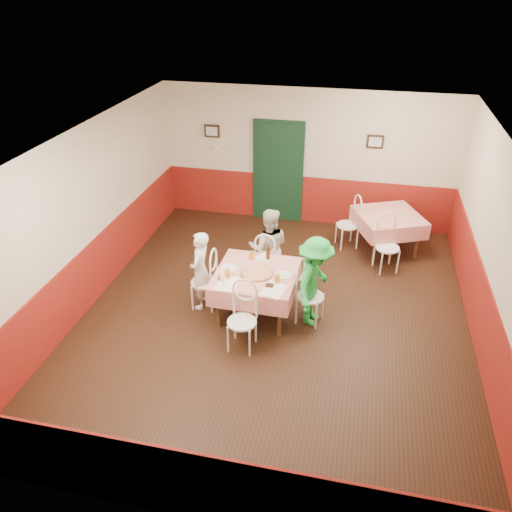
% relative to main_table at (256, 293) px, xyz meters
% --- Properties ---
extents(floor, '(7.00, 7.00, 0.00)m').
position_rel_main_table_xyz_m(floor, '(0.31, 0.00, -0.38)').
color(floor, black).
rests_on(floor, ground).
extents(ceiling, '(7.00, 7.00, 0.00)m').
position_rel_main_table_xyz_m(ceiling, '(0.31, 0.00, 2.42)').
color(ceiling, white).
rests_on(ceiling, back_wall).
extents(back_wall, '(6.00, 0.10, 2.80)m').
position_rel_main_table_xyz_m(back_wall, '(0.31, 3.50, 1.02)').
color(back_wall, beige).
rests_on(back_wall, ground).
extents(front_wall, '(6.00, 0.10, 2.80)m').
position_rel_main_table_xyz_m(front_wall, '(0.31, -3.50, 1.02)').
color(front_wall, beige).
rests_on(front_wall, ground).
extents(left_wall, '(0.10, 7.00, 2.80)m').
position_rel_main_table_xyz_m(left_wall, '(-2.69, 0.00, 1.02)').
color(left_wall, beige).
rests_on(left_wall, ground).
extents(right_wall, '(0.10, 7.00, 2.80)m').
position_rel_main_table_xyz_m(right_wall, '(3.31, 0.00, 1.02)').
color(right_wall, beige).
rests_on(right_wall, ground).
extents(wainscot_back, '(6.00, 0.03, 1.00)m').
position_rel_main_table_xyz_m(wainscot_back, '(0.31, 3.49, 0.12)').
color(wainscot_back, maroon).
rests_on(wainscot_back, ground).
extents(wainscot_front, '(6.00, 0.03, 1.00)m').
position_rel_main_table_xyz_m(wainscot_front, '(0.31, -3.48, 0.12)').
color(wainscot_front, maroon).
rests_on(wainscot_front, ground).
extents(wainscot_left, '(0.03, 7.00, 1.00)m').
position_rel_main_table_xyz_m(wainscot_left, '(-2.68, 0.00, 0.12)').
color(wainscot_left, maroon).
rests_on(wainscot_left, ground).
extents(wainscot_right, '(0.03, 7.00, 1.00)m').
position_rel_main_table_xyz_m(wainscot_right, '(3.29, 0.00, 0.12)').
color(wainscot_right, maroon).
rests_on(wainscot_right, ground).
extents(door, '(0.96, 0.06, 2.10)m').
position_rel_main_table_xyz_m(door, '(-0.29, 3.45, 0.68)').
color(door, black).
rests_on(door, ground).
extents(picture_left, '(0.32, 0.03, 0.26)m').
position_rel_main_table_xyz_m(picture_left, '(-1.69, 3.45, 1.48)').
color(picture_left, black).
rests_on(picture_left, back_wall).
extents(picture_right, '(0.32, 0.03, 0.26)m').
position_rel_main_table_xyz_m(picture_right, '(1.61, 3.45, 1.48)').
color(picture_right, black).
rests_on(picture_right, back_wall).
extents(thermostat, '(0.10, 0.03, 0.10)m').
position_rel_main_table_xyz_m(thermostat, '(-1.59, 3.45, 1.12)').
color(thermostat, white).
rests_on(thermostat, back_wall).
extents(main_table, '(1.24, 1.24, 0.77)m').
position_rel_main_table_xyz_m(main_table, '(0.00, 0.00, 0.00)').
color(main_table, red).
rests_on(main_table, ground).
extents(second_table, '(1.48, 1.48, 0.77)m').
position_rel_main_table_xyz_m(second_table, '(2.01, 2.54, 0.00)').
color(second_table, red).
rests_on(second_table, ground).
extents(chair_left, '(0.42, 0.42, 0.90)m').
position_rel_main_table_xyz_m(chair_left, '(-0.85, 0.02, 0.08)').
color(chair_left, white).
rests_on(chair_left, ground).
extents(chair_right, '(0.50, 0.50, 0.90)m').
position_rel_main_table_xyz_m(chair_right, '(0.85, -0.02, 0.08)').
color(chair_right, white).
rests_on(chair_right, ground).
extents(chair_far, '(0.46, 0.46, 0.90)m').
position_rel_main_table_xyz_m(chair_far, '(0.02, 0.85, 0.08)').
color(chair_far, white).
rests_on(chair_far, ground).
extents(chair_near, '(0.44, 0.44, 0.90)m').
position_rel_main_table_xyz_m(chair_near, '(-0.02, -0.85, 0.08)').
color(chair_near, white).
rests_on(chair_near, ground).
extents(chair_second_a, '(0.55, 0.55, 0.90)m').
position_rel_main_table_xyz_m(chair_second_a, '(1.26, 2.54, 0.08)').
color(chair_second_a, white).
rests_on(chair_second_a, ground).
extents(chair_second_b, '(0.55, 0.55, 0.90)m').
position_rel_main_table_xyz_m(chair_second_b, '(2.01, 1.79, 0.08)').
color(chair_second_b, white).
rests_on(chair_second_b, ground).
extents(pizza, '(0.48, 0.48, 0.03)m').
position_rel_main_table_xyz_m(pizza, '(0.02, -0.03, 0.40)').
color(pizza, '#B74723').
rests_on(pizza, main_table).
extents(plate_left, '(0.26, 0.26, 0.01)m').
position_rel_main_table_xyz_m(plate_left, '(-0.43, 0.03, 0.39)').
color(plate_left, white).
rests_on(plate_left, main_table).
extents(plate_right, '(0.26, 0.26, 0.01)m').
position_rel_main_table_xyz_m(plate_right, '(0.43, 0.01, 0.39)').
color(plate_right, white).
rests_on(plate_right, main_table).
extents(plate_far, '(0.26, 0.26, 0.01)m').
position_rel_main_table_xyz_m(plate_far, '(0.03, 0.44, 0.39)').
color(plate_far, white).
rests_on(plate_far, main_table).
extents(glass_a, '(0.08, 0.08, 0.14)m').
position_rel_main_table_xyz_m(glass_a, '(-0.38, -0.24, 0.45)').
color(glass_a, '#BF7219').
rests_on(glass_a, main_table).
extents(glass_b, '(0.07, 0.07, 0.13)m').
position_rel_main_table_xyz_m(glass_b, '(0.36, -0.20, 0.45)').
color(glass_b, '#BF7219').
rests_on(glass_b, main_table).
extents(glass_c, '(0.07, 0.07, 0.12)m').
position_rel_main_table_xyz_m(glass_c, '(-0.16, 0.40, 0.45)').
color(glass_c, '#BF7219').
rests_on(glass_c, main_table).
extents(beer_bottle, '(0.07, 0.07, 0.24)m').
position_rel_main_table_xyz_m(beer_bottle, '(0.10, 0.42, 0.51)').
color(beer_bottle, '#381C0A').
rests_on(beer_bottle, main_table).
extents(shaker_a, '(0.04, 0.04, 0.09)m').
position_rel_main_table_xyz_m(shaker_a, '(-0.43, -0.39, 0.43)').
color(shaker_a, silver).
rests_on(shaker_a, main_table).
extents(shaker_b, '(0.04, 0.04, 0.09)m').
position_rel_main_table_xyz_m(shaker_b, '(-0.40, -0.45, 0.43)').
color(shaker_b, silver).
rests_on(shaker_b, main_table).
extents(shaker_c, '(0.04, 0.04, 0.09)m').
position_rel_main_table_xyz_m(shaker_c, '(-0.49, -0.34, 0.43)').
color(shaker_c, '#B23319').
rests_on(shaker_c, main_table).
extents(menu_left, '(0.35, 0.43, 0.00)m').
position_rel_main_table_xyz_m(menu_left, '(-0.35, -0.39, 0.39)').
color(menu_left, white).
rests_on(menu_left, main_table).
extents(menu_right, '(0.38, 0.46, 0.00)m').
position_rel_main_table_xyz_m(menu_right, '(0.36, -0.41, 0.39)').
color(menu_right, white).
rests_on(menu_right, main_table).
extents(wallet, '(0.11, 0.09, 0.02)m').
position_rel_main_table_xyz_m(wallet, '(0.27, -0.32, 0.40)').
color(wallet, black).
rests_on(wallet, main_table).
extents(diner_left, '(0.33, 0.49, 1.32)m').
position_rel_main_table_xyz_m(diner_left, '(-0.90, 0.02, 0.28)').
color(diner_left, gray).
rests_on(diner_left, ground).
extents(diner_far, '(0.77, 0.65, 1.40)m').
position_rel_main_table_xyz_m(diner_far, '(0.02, 0.90, 0.33)').
color(diner_far, gray).
rests_on(diner_far, ground).
extents(diner_right, '(0.72, 1.03, 1.45)m').
position_rel_main_table_xyz_m(diner_right, '(0.90, -0.02, 0.35)').
color(diner_right, gray).
rests_on(diner_right, ground).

